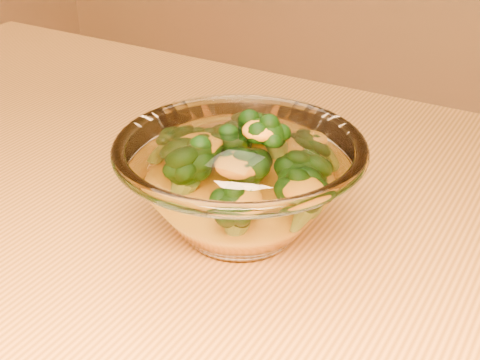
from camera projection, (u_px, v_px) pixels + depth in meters
glass_bowl at (240, 185)px, 0.50m from camera, size 0.18×0.18×0.08m
cheese_sauce at (240, 205)px, 0.50m from camera, size 0.10×0.10×0.03m
broccoli_heap at (242, 165)px, 0.50m from camera, size 0.14×0.12×0.07m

